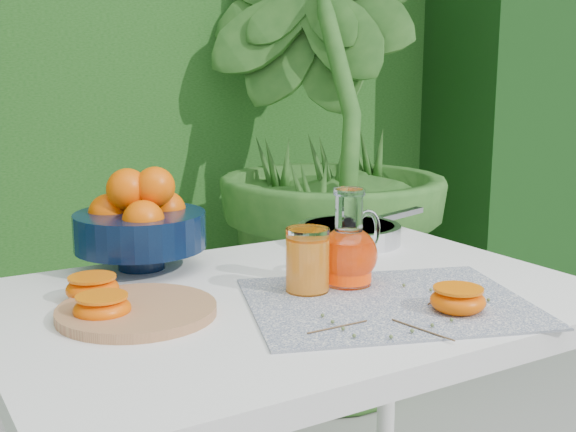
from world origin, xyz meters
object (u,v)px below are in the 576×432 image
cutting_board (137,311)px  saute_pan (350,233)px  fruit_bowl (140,222)px  juice_pitcher (349,251)px  white_table (294,338)px

cutting_board → saute_pan: (0.57, 0.23, 0.02)m
fruit_bowl → saute_pan: size_ratio=0.72×
fruit_bowl → juice_pitcher: fruit_bowl is taller
fruit_bowl → saute_pan: (0.47, -0.04, -0.07)m
white_table → fruit_bowl: fruit_bowl is taller
white_table → fruit_bowl: size_ratio=3.38×
juice_pitcher → saute_pan: (0.19, 0.26, -0.04)m
white_table → fruit_bowl: bearing=120.9°
white_table → cutting_board: 0.29m
cutting_board → juice_pitcher: (0.37, -0.04, 0.05)m
cutting_board → white_table: bearing=-4.5°
juice_pitcher → saute_pan: bearing=54.0°
white_table → cutting_board: cutting_board is taller
white_table → juice_pitcher: bearing=-8.5°
white_table → juice_pitcher: (0.10, -0.02, 0.14)m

